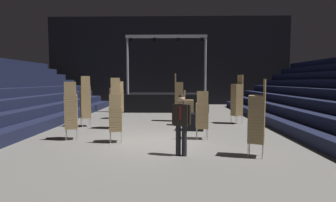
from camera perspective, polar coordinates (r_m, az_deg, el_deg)
The scene contains 15 objects.
ground_plane at distance 9.66m, azimuth -1.84°, elevation -8.88°, with size 22.00×30.00×0.10m, color slate.
arena_end_wall at distance 24.47m, azimuth 0.06°, elevation 8.67°, with size 22.00×0.30×8.00m, color black.
stage_riser at distance 19.43m, azimuth -0.25°, elevation 0.00°, with size 5.79×3.33×5.25m.
man_with_tie at distance 7.60m, azimuth 2.89°, elevation -4.32°, with size 0.57×0.34×1.79m.
chair_stack_front_left at distance 9.87m, azimuth 7.36°, elevation -3.03°, with size 0.45×0.45×1.79m.
chair_stack_front_right at distance 10.32m, azimuth -20.24°, elevation -2.00°, with size 0.55×0.55×2.14m.
chair_stack_mid_left at distance 12.19m, azimuth -11.41°, elevation -0.49°, with size 0.57×0.57×2.31m.
chair_stack_mid_right at distance 7.90m, azimuth 18.66°, elevation -3.54°, with size 0.57×0.57×2.22m.
chair_stack_mid_centre at distance 9.46m, azimuth -11.27°, elevation -3.65°, with size 0.51×0.51×1.71m.
chair_stack_rear_left at distance 15.35m, azimuth -10.70°, elevation 0.19°, with size 0.61×0.61×2.14m.
chair_stack_rear_right at distance 13.77m, azimuth 14.69°, elevation 0.36°, with size 0.59×0.59×2.48m.
chair_stack_rear_centre at distance 12.86m, azimuth 4.44°, elevation -1.47°, with size 0.45×0.45×1.71m.
chair_stack_aisle_left at distance 13.08m, azimuth -17.47°, elevation -0.09°, with size 0.60×0.60×2.39m.
chair_stack_aisle_right at distance 14.12m, azimuth 2.38°, elevation 0.76°, with size 0.46×0.46×2.56m.
equipment_road_case at distance 11.66m, azimuth 5.46°, elevation -4.51°, with size 0.90×0.60×0.74m, color black.
Camera 1 is at (0.51, -9.39, 2.16)m, focal length 28.17 mm.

